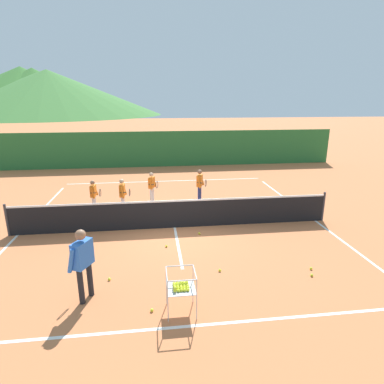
{
  "coord_description": "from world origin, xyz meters",
  "views": [
    {
      "loc": [
        -0.67,
        -9.99,
        4.21
      ],
      "look_at": [
        0.62,
        0.21,
        1.17
      ],
      "focal_mm": 29.89,
      "sensor_mm": 36.0,
      "label": 1
    }
  ],
  "objects": [
    {
      "name": "line_sideline_west",
      "position": [
        -5.02,
        0.0,
        0.0
      ],
      "size": [
        0.08,
        11.19,
        0.01
      ],
      "primitive_type": "cube",
      "color": "white",
      "rests_on": "ground"
    },
    {
      "name": "tennis_ball_3",
      "position": [
        0.75,
        -0.66,
        0.03
      ],
      "size": [
        0.07,
        0.07,
        0.07
      ],
      "primitive_type": "sphere",
      "color": "yellow",
      "rests_on": "ground"
    },
    {
      "name": "line_baseline_far",
      "position": [
        0.0,
        6.3,
        0.0
      ],
      "size": [
        10.04,
        0.08,
        0.01
      ],
      "primitive_type": "cube",
      "color": "white",
      "rests_on": "ground"
    },
    {
      "name": "hill_2",
      "position": [
        -29.6,
        78.81,
        5.69
      ],
      "size": [
        45.86,
        45.86,
        11.38
      ],
      "primitive_type": "cone",
      "color": "#38702D",
      "rests_on": "ground"
    },
    {
      "name": "tennis_ball_4",
      "position": [
        -0.35,
        -1.44,
        0.03
      ],
      "size": [
        0.07,
        0.07,
        0.07
      ],
      "primitive_type": "sphere",
      "color": "yellow",
      "rests_on": "ground"
    },
    {
      "name": "tennis_ball_0",
      "position": [
        -1.79,
        -3.05,
        0.03
      ],
      "size": [
        0.07,
        0.07,
        0.07
      ],
      "primitive_type": "sphere",
      "color": "yellow",
      "rests_on": "ground"
    },
    {
      "name": "tennis_ball_5",
      "position": [
        3.11,
        -3.49,
        0.03
      ],
      "size": [
        0.07,
        0.07,
        0.07
      ],
      "primitive_type": "sphere",
      "color": "yellow",
      "rests_on": "ground"
    },
    {
      "name": "instructor",
      "position": [
        -2.19,
        -3.73,
        0.98
      ],
      "size": [
        0.51,
        0.82,
        1.63
      ],
      "color": "black",
      "rests_on": "ground"
    },
    {
      "name": "student_0",
      "position": [
        -2.92,
        1.96,
        0.74
      ],
      "size": [
        0.4,
        0.62,
        1.24
      ],
      "color": "silver",
      "rests_on": "ground"
    },
    {
      "name": "windscreen_fence",
      "position": [
        0.0,
        10.11,
        1.11
      ],
      "size": [
        22.09,
        0.08,
        2.22
      ],
      "primitive_type": "cube",
      "color": "#286B33",
      "rests_on": "ground"
    },
    {
      "name": "tennis_ball_2",
      "position": [
        0.92,
        -2.98,
        0.03
      ],
      "size": [
        0.07,
        0.07,
        0.07
      ],
      "primitive_type": "sphere",
      "color": "yellow",
      "rests_on": "ground"
    },
    {
      "name": "tennis_ball_1",
      "position": [
        -0.79,
        -4.35,
        0.03
      ],
      "size": [
        0.07,
        0.07,
        0.07
      ],
      "primitive_type": "sphere",
      "color": "yellow",
      "rests_on": "ground"
    },
    {
      "name": "student_2",
      "position": [
        -0.72,
        2.87,
        0.76
      ],
      "size": [
        0.41,
        0.69,
        1.27
      ],
      "color": "silver",
      "rests_on": "ground"
    },
    {
      "name": "line_service_center",
      "position": [
        0.0,
        0.0,
        0.0
      ],
      "size": [
        0.08,
        5.52,
        0.01
      ],
      "primitive_type": "cube",
      "color": "white",
      "rests_on": "ground"
    },
    {
      "name": "hill_0",
      "position": [
        -25.73,
        77.1,
        5.46
      ],
      "size": [
        55.57,
        55.57,
        10.92
      ],
      "primitive_type": "cone",
      "color": "#427A38",
      "rests_on": "ground"
    },
    {
      "name": "ball_cart",
      "position": [
        -0.2,
        -4.42,
        0.58
      ],
      "size": [
        0.58,
        0.58,
        0.9
      ],
      "color": "#B7B7BC",
      "rests_on": "ground"
    },
    {
      "name": "student_3",
      "position": [
        1.26,
        2.68,
        0.83
      ],
      "size": [
        0.42,
        0.73,
        1.37
      ],
      "color": "navy",
      "rests_on": "ground"
    },
    {
      "name": "tennis_ball_6",
      "position": [
        3.25,
        -3.18,
        0.03
      ],
      "size": [
        0.07,
        0.07,
        0.07
      ],
      "primitive_type": "sphere",
      "color": "yellow",
      "rests_on": "ground"
    },
    {
      "name": "line_sideline_east",
      "position": [
        5.02,
        0.0,
        0.0
      ],
      "size": [
        0.08,
        11.19,
        0.01
      ],
      "primitive_type": "cube",
      "color": "white",
      "rests_on": "ground"
    },
    {
      "name": "student_1",
      "position": [
        -1.82,
        1.75,
        0.79
      ],
      "size": [
        0.41,
        0.64,
        1.31
      ],
      "color": "silver",
      "rests_on": "ground"
    },
    {
      "name": "hill_1",
      "position": [
        -32.71,
        79.71,
        5.87
      ],
      "size": [
        51.15,
        51.15,
        11.74
      ],
      "primitive_type": "cone",
      "color": "#38702D",
      "rests_on": "ground"
    },
    {
      "name": "line_baseline_near",
      "position": [
        0.0,
        -4.88,
        0.0
      ],
      "size": [
        10.04,
        0.08,
        0.01
      ],
      "primitive_type": "cube",
      "color": "white",
      "rests_on": "ground"
    },
    {
      "name": "tennis_net",
      "position": [
        0.0,
        0.0,
        0.5
      ],
      "size": [
        10.6,
        0.08,
        1.05
      ],
      "color": "#333338",
      "rests_on": "ground"
    },
    {
      "name": "ground_plane",
      "position": [
        0.0,
        0.0,
        0.0
      ],
      "size": [
        120.0,
        120.0,
        0.0
      ],
      "primitive_type": "plane",
      "color": "#C67042"
    }
  ]
}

